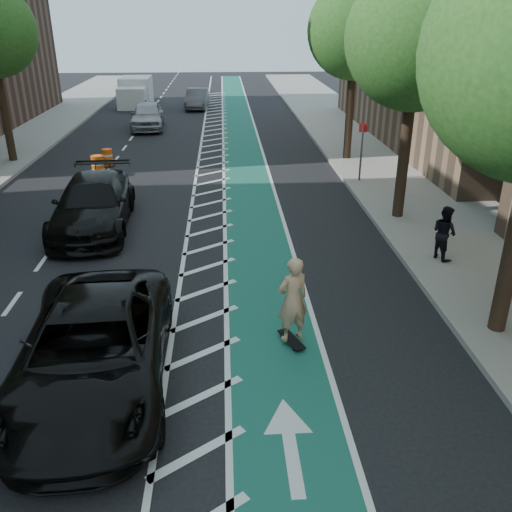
{
  "coord_description": "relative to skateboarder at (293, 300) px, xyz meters",
  "views": [
    {
      "loc": [
        2.04,
        -9.46,
        6.44
      ],
      "look_at": [
        2.75,
        2.44,
        1.1
      ],
      "focal_mm": 38.0,
      "sensor_mm": 36.0,
      "label": 1
    }
  ],
  "objects": [
    {
      "name": "box_truck",
      "position": [
        -8.02,
        33.61,
        -0.12
      ],
      "size": [
        2.25,
        4.88,
        2.03
      ],
      "rotation": [
        0.0,
        0.0,
        0.0
      ],
      "color": "white",
      "rests_on": "ground"
    },
    {
      "name": "barrel_a",
      "position": [
        -5.57,
        7.24,
        -0.6
      ],
      "size": [
        0.72,
        0.72,
        0.98
      ],
      "color": "#D94A0B",
      "rests_on": "ground"
    },
    {
      "name": "tree_r_c",
      "position": [
        4.53,
        7.72,
        4.71
      ],
      "size": [
        4.2,
        4.2,
        7.9
      ],
      "color": "#382619",
      "rests_on": "ground"
    },
    {
      "name": "curb_right",
      "position": [
        3.68,
        9.72,
        -0.98
      ],
      "size": [
        0.12,
        90.0,
        0.16
      ],
      "primitive_type": "cube",
      "color": "gray",
      "rests_on": "ground"
    },
    {
      "name": "bike_lane",
      "position": [
        -0.37,
        9.72,
        -1.05
      ],
      "size": [
        2.0,
        90.0,
        0.01
      ],
      "primitive_type": "cube",
      "color": "#1B5E56",
      "rests_on": "ground"
    },
    {
      "name": "buffer_strip",
      "position": [
        -1.87,
        9.72,
        -1.05
      ],
      "size": [
        1.4,
        90.0,
        0.01
      ],
      "primitive_type": "cube",
      "color": "silver",
      "rests_on": "ground"
    },
    {
      "name": "suv_far",
      "position": [
        -5.61,
        7.22,
        -0.24
      ],
      "size": [
        2.6,
        5.76,
        1.64
      ],
      "primitive_type": "imported",
      "rotation": [
        0.0,
        0.0,
        0.06
      ],
      "color": "black",
      "rests_on": "ground"
    },
    {
      "name": "suv_near",
      "position": [
        -3.83,
        -1.21,
        -0.25
      ],
      "size": [
        2.97,
        5.92,
        1.61
      ],
      "primitive_type": "imported",
      "rotation": [
        0.0,
        0.0,
        0.05
      ],
      "color": "black",
      "rests_on": "ground"
    },
    {
      "name": "skateboard",
      "position": [
        0.0,
        -0.0,
        -0.97
      ],
      "size": [
        0.53,
        0.88,
        0.11
      ],
      "rotation": [
        0.0,
        0.0,
        0.37
      ],
      "color": "black",
      "rests_on": "ground"
    },
    {
      "name": "pedestrian",
      "position": [
        4.69,
        3.84,
        -0.14
      ],
      "size": [
        0.8,
        0.9,
        1.53
      ],
      "primitive_type": "imported",
      "rotation": [
        0.0,
        0.0,
        1.93
      ],
      "color": "black",
      "rests_on": "sidewalk_right"
    },
    {
      "name": "barrel_b",
      "position": [
        -6.78,
        13.48,
        -0.63
      ],
      "size": [
        0.67,
        0.67,
        0.91
      ],
      "color": "#E8570C",
      "rests_on": "ground"
    },
    {
      "name": "skateboarder",
      "position": [
        0.0,
        0.0,
        0.0
      ],
      "size": [
        0.81,
        0.67,
        1.89
      ],
      "primitive_type": "imported",
      "rotation": [
        0.0,
        0.0,
        3.51
      ],
      "color": "tan",
      "rests_on": "skateboard"
    },
    {
      "name": "barrel_c",
      "position": [
        -6.71,
        15.23,
        -0.68
      ],
      "size": [
        0.58,
        0.58,
        0.79
      ],
      "color": "#F5560C",
      "rests_on": "ground"
    },
    {
      "name": "ground",
      "position": [
        -3.37,
        -0.28,
        -1.06
      ],
      "size": [
        120.0,
        120.0,
        0.0
      ],
      "primitive_type": "plane",
      "color": "black",
      "rests_on": "ground"
    },
    {
      "name": "car_grey",
      "position": [
        -3.24,
        31.89,
        -0.36
      ],
      "size": [
        1.72,
        4.34,
        1.4
      ],
      "primitive_type": "imported",
      "rotation": [
        0.0,
        0.0,
        -0.06
      ],
      "color": "#535458",
      "rests_on": "ground"
    },
    {
      "name": "sign_post",
      "position": [
        4.23,
        11.72,
        0.29
      ],
      "size": [
        0.35,
        0.08,
        2.47
      ],
      "color": "#4C4C4C",
      "rests_on": "ground"
    },
    {
      "name": "tree_r_d",
      "position": [
        4.53,
        15.72,
        4.71
      ],
      "size": [
        4.2,
        4.2,
        7.9
      ],
      "color": "#382619",
      "rests_on": "ground"
    },
    {
      "name": "car_silver",
      "position": [
        -5.96,
        24.2,
        -0.26
      ],
      "size": [
        2.22,
        4.82,
        1.6
      ],
      "primitive_type": "imported",
      "rotation": [
        0.0,
        0.0,
        0.07
      ],
      "color": "#9E9DA3",
      "rests_on": "ground"
    },
    {
      "name": "sidewalk_right",
      "position": [
        6.13,
        9.72,
        -0.98
      ],
      "size": [
        5.0,
        90.0,
        0.15
      ],
      "primitive_type": "cube",
      "color": "gray",
      "rests_on": "ground"
    }
  ]
}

